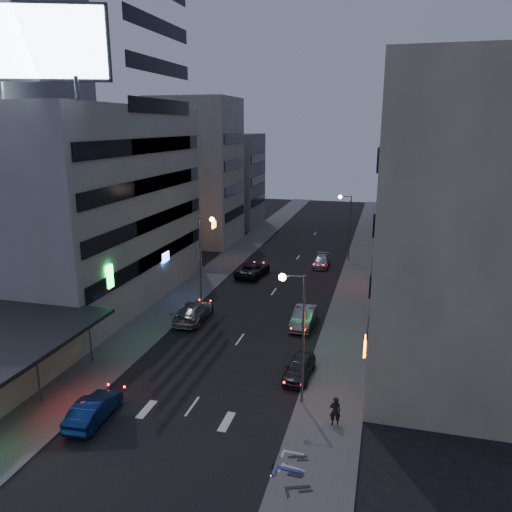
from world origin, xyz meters
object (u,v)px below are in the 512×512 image
(parked_car_right_mid, at_px, (304,317))
(scooter_silver_b, at_px, (305,445))
(road_car_blue, at_px, (94,409))
(person, at_px, (335,411))
(parked_car_left, at_px, (253,269))
(scooter_blue, at_px, (304,460))
(scooter_silver_a, at_px, (307,460))
(parked_car_right_near, at_px, (299,368))
(scooter_black_b, at_px, (307,447))
(road_car_silver, at_px, (193,311))
(parked_car_right_far, at_px, (321,261))
(scooter_black_a, at_px, (311,475))

(parked_car_right_mid, relative_size, scooter_silver_b, 2.79)
(road_car_blue, xyz_separation_m, person, (13.33, 2.94, 0.26))
(parked_car_left, relative_size, road_car_blue, 1.29)
(scooter_blue, bearing_deg, scooter_silver_a, -51.27)
(parked_car_right_near, relative_size, scooter_silver_a, 2.17)
(parked_car_right_near, bearing_deg, scooter_black_b, -73.53)
(parked_car_right_near, xyz_separation_m, road_car_silver, (-10.60, 7.61, 0.12))
(parked_car_right_mid, xyz_separation_m, parked_car_right_far, (-1.01, 18.60, -0.12))
(parked_car_right_near, bearing_deg, person, -56.48)
(parked_car_right_near, height_order, parked_car_right_far, parked_car_right_near)
(road_car_silver, xyz_separation_m, scooter_blue, (12.47, -16.96, -0.08))
(road_car_silver, height_order, scooter_silver_a, road_car_silver)
(parked_car_left, distance_m, road_car_blue, 29.65)
(scooter_silver_b, bearing_deg, parked_car_right_mid, 12.28)
(scooter_silver_a, xyz_separation_m, scooter_black_b, (-0.14, 1.16, -0.07))
(road_car_silver, distance_m, scooter_silver_b, 19.88)
(person, bearing_deg, scooter_black_a, 72.21)
(scooter_silver_a, height_order, scooter_silver_b, scooter_silver_a)
(parked_car_left, height_order, parked_car_right_far, parked_car_left)
(road_car_blue, distance_m, road_car_silver, 15.59)
(scooter_silver_a, distance_m, scooter_blue, 0.15)
(scooter_silver_a, xyz_separation_m, scooter_blue, (-0.11, -0.08, 0.04))
(scooter_silver_a, height_order, scooter_black_b, scooter_silver_a)
(parked_car_right_far, relative_size, road_car_silver, 0.80)
(scooter_blue, bearing_deg, scooter_black_b, 4.65)
(road_car_blue, height_order, scooter_black_a, road_car_blue)
(road_car_silver, relative_size, scooter_silver_b, 3.32)
(parked_car_right_far, bearing_deg, parked_car_left, -141.96)
(parked_car_right_far, bearing_deg, road_car_blue, -105.01)
(parked_car_right_near, distance_m, parked_car_left, 23.47)
(road_car_silver, xyz_separation_m, scooter_black_a, (12.92, -17.80, -0.15))
(parked_car_left, bearing_deg, road_car_blue, 94.38)
(scooter_silver_a, relative_size, scooter_silver_b, 1.11)
(road_car_blue, relative_size, person, 2.54)
(person, height_order, scooter_blue, person)
(parked_car_right_mid, distance_m, road_car_silver, 9.47)
(parked_car_right_far, relative_size, scooter_silver_b, 2.67)
(scooter_black_a, bearing_deg, parked_car_left, -1.26)
(parked_car_right_mid, relative_size, parked_car_right_far, 1.04)
(parked_car_right_far, relative_size, person, 2.64)
(parked_car_right_mid, distance_m, road_car_blue, 19.16)
(parked_car_right_mid, relative_size, scooter_black_b, 2.86)
(parked_car_right_near, height_order, scooter_silver_b, parked_car_right_near)
(parked_car_right_mid, bearing_deg, person, -72.42)
(scooter_silver_b, bearing_deg, parked_car_right_near, 14.50)
(parked_car_right_near, distance_m, person, 5.82)
(parked_car_left, bearing_deg, scooter_black_b, 117.16)
(road_car_blue, height_order, scooter_silver_a, road_car_blue)
(parked_car_left, relative_size, parked_car_right_far, 1.24)
(parked_car_right_far, relative_size, scooter_silver_a, 2.41)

